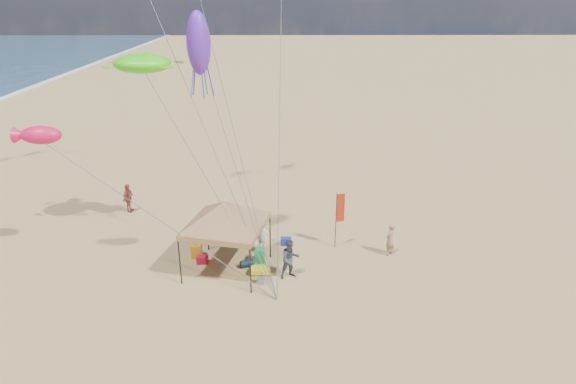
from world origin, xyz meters
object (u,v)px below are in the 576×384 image
cooler_red (202,260)px  beach_cart (261,270)px  canopy_tent (225,204)px  chair_green (260,255)px  chair_yellow (197,251)px  person_near_c (262,235)px  feather_flag (339,211)px  cooler_blue (286,241)px  person_near_a (390,239)px  person_far_a (128,198)px  person_near_b (290,259)px

cooler_red → beach_cart: cooler_red is taller
canopy_tent → chair_green: 3.47m
chair_yellow → person_near_c: (3.23, 0.54, 0.58)m
chair_yellow → beach_cart: bearing=-26.5°
feather_flag → cooler_blue: size_ratio=5.61×
beach_cart → person_near_a: size_ratio=0.53×
chair_yellow → cooler_blue: bearing=15.8°
chair_yellow → person_far_a: 7.46m
cooler_blue → person_near_c: size_ratio=0.29×
cooler_blue → person_far_a: (-9.38, 4.31, 0.69)m
chair_green → beach_cart: 1.16m
chair_yellow → person_far_a: bearing=131.6°
feather_flag → canopy_tent: bearing=-158.0°
feather_flag → chair_yellow: feather_flag is taller
cooler_red → cooler_blue: same height
feather_flag → person_near_b: feather_flag is taller
chair_yellow → person_near_c: bearing=9.5°
beach_cart → chair_yellow: bearing=153.5°
cooler_red → chair_green: 2.80m
person_near_a → person_near_b: 5.42m
canopy_tent → feather_flag: size_ratio=2.13×
feather_flag → cooler_red: size_ratio=5.61×
person_near_b → person_near_c: person_near_b is taller
canopy_tent → cooler_red: canopy_tent is taller
person_near_a → person_far_a: 15.53m
cooler_blue → chair_yellow: 4.62m
chair_green → chair_yellow: (-3.16, 0.47, 0.00)m
cooler_red → chair_green: (2.79, 0.12, 0.16)m
person_near_c → beach_cart: bearing=91.8°
cooler_red → person_far_a: person_far_a is taller
chair_green → cooler_blue: bearing=53.5°
cooler_red → chair_yellow: (-0.37, 0.59, 0.16)m
canopy_tent → beach_cart: bearing=-14.7°
person_near_c → person_far_a: 9.59m
cooler_blue → beach_cart: size_ratio=0.60×
chair_yellow → cooler_red: bearing=-58.2°
person_near_a → feather_flag: bearing=-63.1°
cooler_blue → person_near_a: 5.34m
cooler_blue → chair_green: size_ratio=0.77×
person_far_a → cooler_red: bearing=-127.3°
person_far_a → chair_green: bearing=-114.8°
cooler_red → person_near_b: person_near_b is taller
chair_yellow → canopy_tent: bearing=-35.7°
person_near_a → person_near_b: (-5.00, -2.08, 0.11)m
person_near_a → person_near_b: size_ratio=0.89×
beach_cart → person_near_c: size_ratio=0.48×
beach_cart → person_near_a: bearing=15.7°
feather_flag → person_near_c: feather_flag is taller
chair_yellow → beach_cart: (3.25, -1.62, -0.15)m
beach_cart → person_near_a: (6.38, 1.79, 0.65)m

